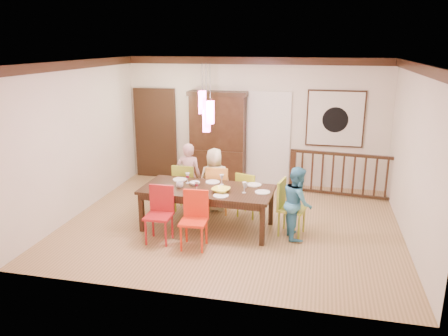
% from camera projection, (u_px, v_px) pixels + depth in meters
% --- Properties ---
extents(floor, '(6.00, 6.00, 0.00)m').
position_uv_depth(floor, '(232.00, 223.00, 8.09)').
color(floor, olive).
rests_on(floor, ground).
extents(ceiling, '(6.00, 6.00, 0.00)m').
position_uv_depth(ceiling, '(233.00, 62.00, 7.28)').
color(ceiling, white).
rests_on(ceiling, wall_back).
extents(wall_back, '(6.00, 0.00, 6.00)m').
position_uv_depth(wall_back, '(254.00, 122.00, 10.03)').
color(wall_back, beige).
rests_on(wall_back, floor).
extents(wall_left, '(0.00, 5.00, 5.00)m').
position_uv_depth(wall_left, '(78.00, 138.00, 8.32)').
color(wall_left, beige).
rests_on(wall_left, floor).
extents(wall_right, '(0.00, 5.00, 5.00)m').
position_uv_depth(wall_right, '(414.00, 156.00, 7.05)').
color(wall_right, beige).
rests_on(wall_right, floor).
extents(crown_molding, '(6.00, 5.00, 0.16)m').
position_uv_depth(crown_molding, '(233.00, 67.00, 7.30)').
color(crown_molding, black).
rests_on(crown_molding, wall_back).
extents(panel_door, '(1.04, 0.07, 2.24)m').
position_uv_depth(panel_door, '(156.00, 135.00, 10.60)').
color(panel_door, black).
rests_on(panel_door, wall_back).
extents(white_doorway, '(0.97, 0.05, 2.22)m').
position_uv_depth(white_doorway, '(269.00, 140.00, 10.03)').
color(white_doorway, silver).
rests_on(white_doorway, wall_back).
extents(painting, '(1.25, 0.06, 1.25)m').
position_uv_depth(painting, '(335.00, 119.00, 9.57)').
color(painting, black).
rests_on(painting, wall_back).
extents(pendant_cluster, '(0.27, 0.21, 1.14)m').
position_uv_depth(pendant_cluster, '(206.00, 111.00, 7.29)').
color(pendant_cluster, '#FF4CA8').
rests_on(pendant_cluster, ceiling).
extents(dining_table, '(2.34, 1.14, 0.75)m').
position_uv_depth(dining_table, '(207.00, 192.00, 7.68)').
color(dining_table, black).
rests_on(dining_table, floor).
extents(chair_far_left, '(0.43, 0.43, 0.95)m').
position_uv_depth(chair_far_left, '(186.00, 183.00, 8.59)').
color(chair_far_left, '#8D9F25').
rests_on(chair_far_left, floor).
extents(chair_far_mid, '(0.43, 0.43, 0.95)m').
position_uv_depth(chair_far_mid, '(219.00, 185.00, 8.45)').
color(chair_far_mid, orange).
rests_on(chair_far_mid, floor).
extents(chair_far_right, '(0.50, 0.50, 0.88)m').
position_uv_depth(chair_far_right, '(249.00, 191.00, 8.28)').
color(chair_far_right, '#9EAB1E').
rests_on(chair_far_right, floor).
extents(chair_near_left, '(0.43, 0.43, 0.94)m').
position_uv_depth(chair_near_left, '(158.00, 212.00, 7.18)').
color(chair_near_left, '#AC1B1E').
rests_on(chair_near_left, floor).
extents(chair_near_mid, '(0.44, 0.44, 0.93)m').
position_uv_depth(chair_near_mid, '(194.00, 217.00, 6.97)').
color(chair_near_mid, red).
rests_on(chair_near_mid, floor).
extents(chair_end_right, '(0.51, 0.51, 0.96)m').
position_uv_depth(chair_end_right, '(292.00, 204.00, 7.46)').
color(chair_end_right, '#A0AE2E').
rests_on(chair_end_right, floor).
extents(china_hutch, '(1.36, 0.46, 2.15)m').
position_uv_depth(china_hutch, '(218.00, 138.00, 10.11)').
color(china_hutch, black).
rests_on(china_hutch, floor).
extents(balustrade, '(2.30, 0.34, 0.96)m').
position_uv_depth(balustrade, '(343.00, 174.00, 9.35)').
color(balustrade, black).
rests_on(balustrade, floor).
extents(person_far_left, '(0.51, 0.36, 1.34)m').
position_uv_depth(person_far_left, '(189.00, 176.00, 8.61)').
color(person_far_left, '#D09EA1').
rests_on(person_far_left, floor).
extents(person_far_mid, '(0.71, 0.56, 1.26)m').
position_uv_depth(person_far_mid, '(215.00, 180.00, 8.51)').
color(person_far_mid, beige).
rests_on(person_far_mid, floor).
extents(person_end_right, '(0.61, 0.70, 1.24)m').
position_uv_depth(person_end_right, '(297.00, 203.00, 7.34)').
color(person_end_right, '#4294BA').
rests_on(person_end_right, floor).
extents(serving_bowl, '(0.36, 0.36, 0.07)m').
position_uv_depth(serving_bowl, '(221.00, 190.00, 7.45)').
color(serving_bowl, '#F0E744').
rests_on(serving_bowl, dining_table).
extents(small_bowl, '(0.21, 0.21, 0.06)m').
position_uv_depth(small_bowl, '(195.00, 183.00, 7.82)').
color(small_bowl, white).
rests_on(small_bowl, dining_table).
extents(cup_left, '(0.15, 0.15, 0.10)m').
position_uv_depth(cup_left, '(180.00, 185.00, 7.68)').
color(cup_left, silver).
rests_on(cup_left, dining_table).
extents(cup_right, '(0.12, 0.12, 0.09)m').
position_uv_depth(cup_right, '(245.00, 186.00, 7.66)').
color(cup_right, silver).
rests_on(cup_right, dining_table).
extents(plate_far_left, '(0.26, 0.26, 0.01)m').
position_uv_depth(plate_far_left, '(180.00, 179.00, 8.12)').
color(plate_far_left, white).
rests_on(plate_far_left, dining_table).
extents(plate_far_mid, '(0.26, 0.26, 0.01)m').
position_uv_depth(plate_far_mid, '(213.00, 182.00, 7.98)').
color(plate_far_mid, white).
rests_on(plate_far_mid, dining_table).
extents(plate_far_right, '(0.26, 0.26, 0.01)m').
position_uv_depth(plate_far_right, '(254.00, 185.00, 7.83)').
color(plate_far_right, white).
rests_on(plate_far_right, dining_table).
extents(plate_near_left, '(0.26, 0.26, 0.01)m').
position_uv_depth(plate_near_left, '(164.00, 190.00, 7.56)').
color(plate_near_left, white).
rests_on(plate_near_left, dining_table).
extents(plate_near_mid, '(0.26, 0.26, 0.01)m').
position_uv_depth(plate_near_mid, '(221.00, 196.00, 7.27)').
color(plate_near_mid, white).
rests_on(plate_near_mid, dining_table).
extents(plate_end_right, '(0.26, 0.26, 0.01)m').
position_uv_depth(plate_end_right, '(262.00, 192.00, 7.44)').
color(plate_end_right, white).
rests_on(plate_end_right, dining_table).
extents(wine_glass_a, '(0.08, 0.08, 0.19)m').
position_uv_depth(wine_glass_a, '(188.00, 178.00, 7.92)').
color(wine_glass_a, '#590C19').
rests_on(wine_glass_a, dining_table).
extents(wine_glass_b, '(0.08, 0.08, 0.19)m').
position_uv_depth(wine_glass_b, '(222.00, 180.00, 7.83)').
color(wine_glass_b, silver).
rests_on(wine_glass_b, dining_table).
extents(wine_glass_c, '(0.08, 0.08, 0.19)m').
position_uv_depth(wine_glass_c, '(197.00, 187.00, 7.45)').
color(wine_glass_c, '#590C19').
rests_on(wine_glass_c, dining_table).
extents(wine_glass_d, '(0.08, 0.08, 0.19)m').
position_uv_depth(wine_glass_d, '(244.00, 187.00, 7.40)').
color(wine_glass_d, silver).
rests_on(wine_glass_d, dining_table).
extents(napkin, '(0.18, 0.14, 0.01)m').
position_uv_depth(napkin, '(198.00, 193.00, 7.40)').
color(napkin, '#D83359').
rests_on(napkin, dining_table).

